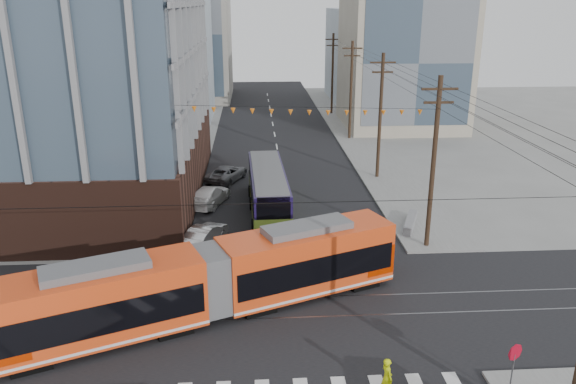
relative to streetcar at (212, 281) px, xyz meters
name	(u,v)px	position (x,y,z in m)	size (l,w,h in m)	color
ground	(314,352)	(4.76, -3.51, -1.94)	(160.00, 160.00, 0.00)	slate
bg_bldg_nw_near	(137,52)	(-12.24, 48.49, 7.06)	(18.00, 16.00, 18.00)	#8C99A5
bg_bldg_ne_near	(402,62)	(20.76, 44.49, 6.06)	(14.00, 14.00, 16.00)	gray
bg_bldg_nw_far	(179,35)	(-9.24, 68.49, 8.06)	(16.00, 18.00, 20.00)	gray
bg_bldg_ne_far	(382,55)	(22.76, 64.49, 5.06)	(16.00, 16.00, 14.00)	#8C99A5
utility_pole_far	(332,75)	(13.26, 52.49, 3.56)	(0.30, 0.30, 11.00)	black
streetcar	(212,281)	(0.00, 0.00, 0.00)	(20.14, 2.83, 3.88)	#DD4115
city_bus	(268,190)	(3.24, 14.64, -0.26)	(2.56, 11.84, 3.35)	#1C113F
parked_car_silver	(205,235)	(-1.05, 8.77, -1.25)	(1.46, 4.19, 1.38)	#BBBBBB
parked_car_white	(209,196)	(-1.30, 16.46, -1.21)	(2.06, 5.06, 1.47)	silver
parked_car_grey	(227,173)	(-0.20, 22.53, -1.25)	(2.28, 4.94, 1.37)	slate
pedestrian	(387,378)	(7.35, -6.61, -1.07)	(0.63, 0.42, 1.74)	#C7D909
stop_sign	(512,374)	(12.19, -7.14, -0.74)	(0.73, 0.73, 2.40)	#A50419
jersey_barrier	(410,223)	(13.06, 10.66, -1.56)	(0.85, 3.78, 0.76)	gray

